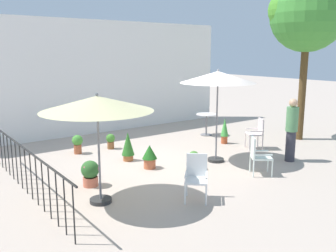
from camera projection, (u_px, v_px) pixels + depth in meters
The scene contains 18 objects.
ground_plane at pixel (172, 162), 10.07m from camera, with size 60.00×60.00×0.00m, color #B7A494.
villa_facade at pixel (94, 77), 13.42m from camera, with size 11.13×0.30×4.08m, color white.
terrace_railing at pixel (25, 163), 7.71m from camera, with size 0.03×5.58×1.01m.
shade_tree at pixel (308, 14), 11.95m from camera, with size 2.56×2.44×5.37m.
patio_umbrella_0 at pixel (218, 78), 9.71m from camera, with size 2.02×2.02×2.52m.
patio_umbrella_1 at pixel (97, 105), 7.00m from camera, with size 2.17×2.17×2.20m.
cafe_table_0 at pixel (206, 120), 13.21m from camera, with size 0.74×0.74×0.78m.
patio_chair_0 at pixel (257, 131), 11.37m from camera, with size 0.62×0.63×0.95m.
patio_chair_1 at pixel (258, 154), 8.96m from camera, with size 0.64×0.64×0.94m.
patio_chair_2 at pixel (196, 175), 7.47m from camera, with size 0.66×0.67×0.92m.
potted_plant_0 at pixel (111, 140), 11.41m from camera, with size 0.27×0.27×0.47m.
potted_plant_1 at pixel (225, 130), 12.04m from camera, with size 0.25×0.25×0.85m.
potted_plant_2 at pixel (90, 173), 8.23m from camera, with size 0.40×0.41×0.59m.
potted_plant_3 at pixel (194, 159), 9.43m from camera, with size 0.28×0.28×0.48m.
potted_plant_4 at pixel (128, 146), 10.14m from camera, with size 0.35×0.35×0.80m.
potted_plant_5 at pixel (77, 143), 10.86m from camera, with size 0.31×0.31×0.56m.
potted_plant_6 at pixel (150, 155), 9.49m from camera, with size 0.39×0.39×0.62m.
standing_person at pixel (292, 129), 10.01m from camera, with size 0.36×0.36×1.73m.
Camera 1 is at (-5.81, -7.74, 2.97)m, focal length 39.45 mm.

